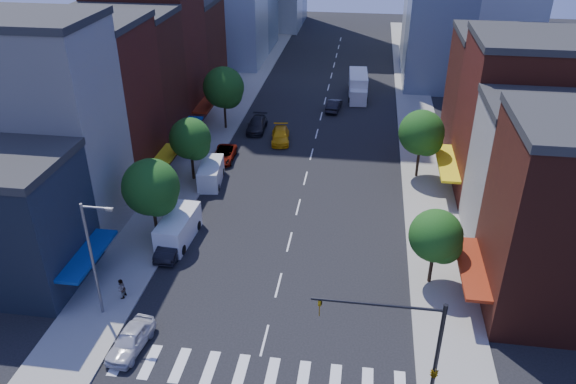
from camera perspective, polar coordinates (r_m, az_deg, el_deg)
name	(u,v)px	position (r m, az deg, el deg)	size (l,w,h in m)	color
ground	(265,340)	(39.39, -2.40, -14.81)	(220.00, 220.00, 0.00)	black
sidewalk_left	(226,116)	(75.34, -6.34, 7.67)	(5.00, 120.00, 0.15)	gray
sidewalk_right	(418,126)	(73.44, 13.06, 6.50)	(5.00, 120.00, 0.15)	gray
crosswalk	(256,374)	(37.33, -3.27, -17.95)	(19.00, 3.00, 0.01)	silver
bldg_left_1	(40,132)	(51.31, -23.87, 5.61)	(12.00, 8.00, 18.00)	silver
bldg_left_2	(88,108)	(58.49, -19.63, 8.08)	(12.00, 9.00, 16.00)	#5E2216
bldg_left_3	(124,85)	(65.84, -16.35, 10.37)	(12.00, 8.00, 15.00)	#4A1B12
bldg_left_4	(150,56)	(73.05, -13.85, 13.30)	(12.00, 9.00, 17.00)	#5E2216
bldg_left_5	(176,52)	(82.14, -11.32, 13.82)	(12.00, 10.00, 13.00)	#4A1B12
bldg_right_1	(551,181)	(50.26, 25.12, 1.05)	(12.00, 8.00, 12.00)	silver
bldg_right_2	(529,122)	(57.60, 23.28, 6.53)	(12.00, 10.00, 15.00)	#5E2216
bldg_right_3	(506,97)	(67.05, 21.29, 8.99)	(12.00, 10.00, 13.00)	#4A1B12
traffic_signal	(426,360)	(33.15, 13.83, -16.26)	(7.24, 2.24, 8.00)	black
streetlight	(94,254)	(40.27, -19.15, -5.93)	(2.25, 0.25, 9.00)	slate
tree_left_near	(153,189)	(47.91, -13.60, 0.25)	(4.80, 4.80, 7.30)	black
tree_left_mid	(192,140)	(57.32, -9.78, 5.20)	(4.20, 4.20, 6.65)	black
tree_left_far	(225,89)	(69.61, -6.45, 10.35)	(5.00, 5.00, 7.75)	black
tree_right_near	(438,238)	(43.01, 14.96, -4.55)	(4.00, 4.00, 6.20)	black
tree_right_far	(423,135)	(58.59, 13.53, 5.70)	(4.60, 4.60, 7.20)	black
parked_car_front	(131,340)	(39.68, -15.70, -14.25)	(1.80, 4.47, 1.52)	silver
parked_car_second	(172,243)	(47.99, -11.69, -5.12)	(1.74, 4.99, 1.64)	black
parked_car_third	(224,155)	(62.89, -6.52, 3.80)	(2.26, 4.91, 1.36)	#999999
parked_car_rear	(257,125)	(70.41, -3.17, 6.85)	(2.12, 5.23, 1.52)	black
cargo_van_near	(178,229)	(49.04, -11.14, -3.72)	(2.56, 5.78, 2.42)	white
cargo_van_far	(211,174)	(57.91, -7.85, 1.83)	(2.58, 5.30, 2.18)	white
taxi	(280,136)	(67.18, -0.77, 5.74)	(2.07, 5.08, 1.47)	#F2AC0C
traffic_car_oncoming	(334,105)	(77.06, 4.69, 8.79)	(1.60, 4.60, 1.51)	black
traffic_car_far	(357,85)	(85.56, 7.02, 10.70)	(1.64, 4.09, 1.39)	#999999
box_truck	(358,86)	(82.23, 7.12, 10.59)	(2.96, 8.50, 3.37)	silver
pedestrian_near	(170,225)	(50.22, -11.86, -3.25)	(0.60, 0.39, 1.65)	#999999
pedestrian_far	(121,289)	(43.75, -16.59, -9.41)	(0.77, 0.60, 1.59)	#999999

